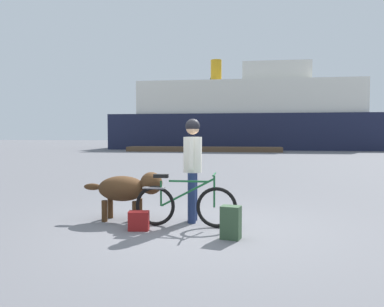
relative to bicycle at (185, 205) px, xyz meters
name	(u,v)px	position (x,y,z in m)	size (l,w,h in m)	color
ground_plane	(191,228)	(0.12, -0.07, -0.37)	(160.00, 160.00, 0.00)	slate
bicycle	(185,205)	(0.00, 0.00, 0.00)	(1.70, 0.44, 0.89)	black
person_cyclist	(193,159)	(0.08, 0.38, 0.73)	(0.32, 0.53, 1.80)	navy
dog	(128,188)	(-1.07, 0.30, 0.20)	(1.44, 0.52, 0.87)	#472D19
backpack	(231,222)	(0.79, -0.63, -0.13)	(0.28, 0.20, 0.49)	#334C33
handbag_pannier	(139,221)	(-0.68, -0.34, -0.22)	(0.32, 0.18, 0.31)	maroon
dock_pier	(204,149)	(-2.69, 26.49, -0.17)	(13.20, 2.08, 0.40)	brown
ferry_boat	(249,117)	(1.16, 33.01, 2.83)	(26.79, 7.59, 9.02)	#191E38
pine_tree_far_left	(175,105)	(-9.64, 50.27, 5.48)	(4.12, 4.12, 9.42)	#4C331E
pine_tree_center	(212,98)	(-4.17, 50.89, 6.49)	(4.11, 4.11, 11.00)	#4C331E
pine_tree_far_right	(308,94)	(9.69, 51.47, 6.89)	(4.04, 4.04, 11.43)	#4C331E
pine_tree_mid_back	(247,104)	(0.91, 54.20, 5.77)	(3.68, 3.68, 9.27)	#4C331E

